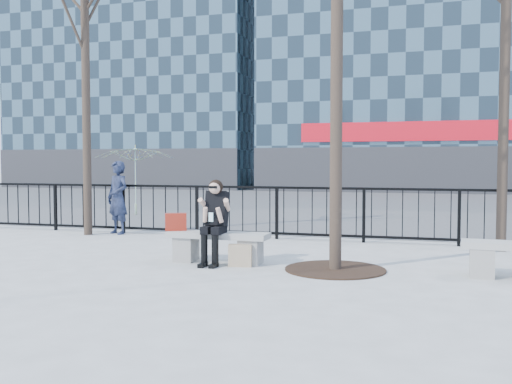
# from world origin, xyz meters

# --- Properties ---
(ground) EXTENTS (120.00, 120.00, 0.00)m
(ground) POSITION_xyz_m (0.00, 0.00, 0.00)
(ground) COLOR gray
(ground) RESTS_ON ground
(street_surface) EXTENTS (60.00, 23.00, 0.01)m
(street_surface) POSITION_xyz_m (0.00, 15.00, 0.00)
(street_surface) COLOR #474747
(street_surface) RESTS_ON ground
(railing) EXTENTS (14.00, 0.06, 1.10)m
(railing) POSITION_xyz_m (0.00, 3.00, 0.55)
(railing) COLOR black
(railing) RESTS_ON ground
(building_left) EXTENTS (16.20, 10.20, 22.60)m
(building_left) POSITION_xyz_m (-15.00, 27.00, 11.30)
(building_left) COLOR #486673
(building_left) RESTS_ON ground
(tree_left) EXTENTS (2.80, 2.80, 6.50)m
(tree_left) POSITION_xyz_m (-4.00, 2.50, 4.86)
(tree_left) COLOR black
(tree_left) RESTS_ON ground
(tree_grate) EXTENTS (1.50, 1.50, 0.02)m
(tree_grate) POSITION_xyz_m (1.90, -0.10, 0.01)
(tree_grate) COLOR black
(tree_grate) RESTS_ON ground
(bench_main) EXTENTS (1.65, 0.46, 0.49)m
(bench_main) POSITION_xyz_m (0.00, 0.00, 0.30)
(bench_main) COLOR gray
(bench_main) RESTS_ON ground
(seated_woman) EXTENTS (0.50, 0.64, 1.34)m
(seated_woman) POSITION_xyz_m (0.00, -0.16, 0.67)
(seated_woman) COLOR black
(seated_woman) RESTS_ON ground
(handbag) EXTENTS (0.38, 0.29, 0.28)m
(handbag) POSITION_xyz_m (-0.74, 0.02, 0.63)
(handbag) COLOR #9D2213
(handbag) RESTS_ON bench_main
(shopping_bag) EXTENTS (0.38, 0.18, 0.34)m
(shopping_bag) POSITION_xyz_m (0.45, -0.22, 0.17)
(shopping_bag) COLOR #C6AE8C
(shopping_bag) RESTS_ON ground
(standing_man) EXTENTS (0.70, 0.59, 1.64)m
(standing_man) POSITION_xyz_m (-3.42, 2.80, 0.82)
(standing_man) COLOR black
(standing_man) RESTS_ON ground
(vendor_umbrella) EXTENTS (3.06, 3.09, 2.14)m
(vendor_umbrella) POSITION_xyz_m (-5.25, 6.98, 1.07)
(vendor_umbrella) COLOR yellow
(vendor_umbrella) RESTS_ON ground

